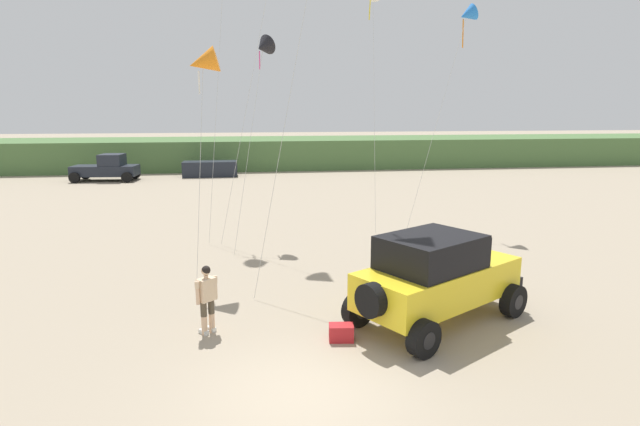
{
  "coord_description": "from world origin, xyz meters",
  "views": [
    {
      "loc": [
        -0.91,
        -8.6,
        5.22
      ],
      "look_at": [
        0.87,
        3.84,
        2.64
      ],
      "focal_mm": 28.42,
      "sensor_mm": 36.0,
      "label": 1
    }
  ],
  "objects_px": {
    "cooler_box": "(341,333)",
    "distant_sedan": "(210,169)",
    "distant_pickup": "(107,168)",
    "jeep": "(437,276)",
    "kite_black_sled": "(467,15)",
    "person_watching": "(207,296)",
    "kite_pink_ribbon": "(203,63)",
    "kite_orange_streamer": "(263,47)"
  },
  "relations": [
    {
      "from": "person_watching",
      "to": "distant_pickup",
      "type": "relative_size",
      "value": 0.35
    },
    {
      "from": "distant_pickup",
      "to": "kite_black_sled",
      "type": "distance_m",
      "value": 27.65
    },
    {
      "from": "jeep",
      "to": "cooler_box",
      "type": "relative_size",
      "value": 8.89
    },
    {
      "from": "distant_pickup",
      "to": "distant_sedan",
      "type": "xyz_separation_m",
      "value": [
        7.39,
        1.49,
        -0.34
      ]
    },
    {
      "from": "jeep",
      "to": "kite_pink_ribbon",
      "type": "xyz_separation_m",
      "value": [
        -5.78,
        4.73,
        5.39
      ]
    },
    {
      "from": "kite_pink_ribbon",
      "to": "distant_pickup",
      "type": "bearing_deg",
      "value": 111.46
    },
    {
      "from": "jeep",
      "to": "kite_orange_streamer",
      "type": "relative_size",
      "value": 0.61
    },
    {
      "from": "person_watching",
      "to": "distant_pickup",
      "type": "distance_m",
      "value": 29.29
    },
    {
      "from": "cooler_box",
      "to": "kite_pink_ribbon",
      "type": "xyz_separation_m",
      "value": [
        -3.26,
        5.45,
        6.4
      ]
    },
    {
      "from": "person_watching",
      "to": "kite_black_sled",
      "type": "xyz_separation_m",
      "value": [
        10.57,
        10.41,
        8.26
      ]
    },
    {
      "from": "cooler_box",
      "to": "distant_sedan",
      "type": "bearing_deg",
      "value": 106.41
    },
    {
      "from": "distant_pickup",
      "to": "distant_sedan",
      "type": "relative_size",
      "value": 1.13
    },
    {
      "from": "person_watching",
      "to": "kite_orange_streamer",
      "type": "relative_size",
      "value": 0.21
    },
    {
      "from": "cooler_box",
      "to": "kite_pink_ribbon",
      "type": "distance_m",
      "value": 9.01
    },
    {
      "from": "cooler_box",
      "to": "kite_pink_ribbon",
      "type": "bearing_deg",
      "value": 127.89
    },
    {
      "from": "distant_pickup",
      "to": "kite_pink_ribbon",
      "type": "distance_m",
      "value": 25.53
    },
    {
      "from": "cooler_box",
      "to": "distant_sedan",
      "type": "distance_m",
      "value": 30.51
    },
    {
      "from": "cooler_box",
      "to": "jeep",
      "type": "bearing_deg",
      "value": 22.87
    },
    {
      "from": "distant_sedan",
      "to": "kite_black_sled",
      "type": "height_order",
      "value": "kite_black_sled"
    },
    {
      "from": "distant_pickup",
      "to": "kite_pink_ribbon",
      "type": "xyz_separation_m",
      "value": [
        9.11,
        -23.17,
        5.65
      ]
    },
    {
      "from": "distant_pickup",
      "to": "kite_orange_streamer",
      "type": "distance_m",
      "value": 22.44
    },
    {
      "from": "kite_pink_ribbon",
      "to": "kite_black_sled",
      "type": "bearing_deg",
      "value": 28.32
    },
    {
      "from": "distant_sedan",
      "to": "kite_black_sled",
      "type": "distance_m",
      "value": 24.19
    },
    {
      "from": "person_watching",
      "to": "distant_sedan",
      "type": "height_order",
      "value": "person_watching"
    },
    {
      "from": "distant_sedan",
      "to": "distant_pickup",
      "type": "bearing_deg",
      "value": -169.02
    },
    {
      "from": "jeep",
      "to": "kite_pink_ribbon",
      "type": "bearing_deg",
      "value": 140.67
    },
    {
      "from": "cooler_box",
      "to": "kite_black_sled",
      "type": "xyz_separation_m",
      "value": [
        7.52,
        11.25,
        9.0
      ]
    },
    {
      "from": "distant_sedan",
      "to": "kite_pink_ribbon",
      "type": "height_order",
      "value": "kite_pink_ribbon"
    },
    {
      "from": "person_watching",
      "to": "kite_black_sled",
      "type": "distance_m",
      "value": 16.98
    },
    {
      "from": "distant_sedan",
      "to": "kite_orange_streamer",
      "type": "xyz_separation_m",
      "value": [
        3.68,
        -19.82,
        7.02
      ]
    },
    {
      "from": "person_watching",
      "to": "kite_orange_streamer",
      "type": "height_order",
      "value": "kite_orange_streamer"
    },
    {
      "from": "cooler_box",
      "to": "distant_sedan",
      "type": "relative_size",
      "value": 0.13
    },
    {
      "from": "kite_orange_streamer",
      "to": "cooler_box",
      "type": "bearing_deg",
      "value": -82.87
    },
    {
      "from": "person_watching",
      "to": "kite_pink_ribbon",
      "type": "relative_size",
      "value": 0.23
    },
    {
      "from": "kite_black_sled",
      "to": "jeep",
      "type": "bearing_deg",
      "value": -115.36
    },
    {
      "from": "kite_pink_ribbon",
      "to": "person_watching",
      "type": "bearing_deg",
      "value": -87.5
    },
    {
      "from": "jeep",
      "to": "kite_black_sled",
      "type": "height_order",
      "value": "kite_black_sled"
    },
    {
      "from": "kite_black_sled",
      "to": "kite_orange_streamer",
      "type": "relative_size",
      "value": 1.19
    },
    {
      "from": "cooler_box",
      "to": "distant_sedan",
      "type": "xyz_separation_m",
      "value": [
        -4.97,
        30.1,
        0.41
      ]
    },
    {
      "from": "jeep",
      "to": "kite_black_sled",
      "type": "relative_size",
      "value": 0.52
    },
    {
      "from": "jeep",
      "to": "person_watching",
      "type": "distance_m",
      "value": 5.58
    },
    {
      "from": "distant_sedan",
      "to": "kite_orange_streamer",
      "type": "relative_size",
      "value": 0.52
    }
  ]
}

